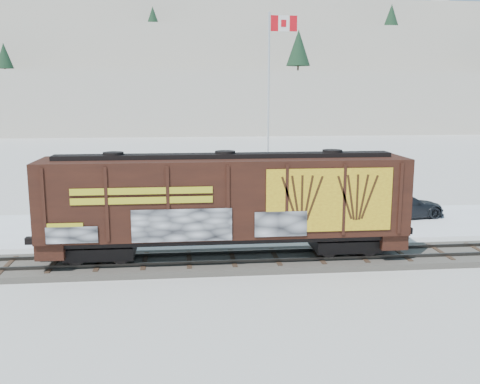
{
  "coord_description": "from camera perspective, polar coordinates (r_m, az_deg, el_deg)",
  "views": [
    {
      "loc": [
        -2.11,
        -23.55,
        7.72
      ],
      "look_at": [
        0.65,
        3.0,
        2.83
      ],
      "focal_mm": 40.0,
      "sensor_mm": 36.0,
      "label": 1
    }
  ],
  "objects": [
    {
      "name": "hopper_railcar",
      "position": [
        24.07,
        -1.57,
        -0.86
      ],
      "size": [
        16.24,
        3.06,
        4.7
      ],
      "color": "black",
      "rests_on": "rail_track"
    },
    {
      "name": "car_dark",
      "position": [
        35.22,
        16.97,
        -1.39
      ],
      "size": [
        5.65,
        3.12,
        1.55
      ],
      "primitive_type": "imported",
      "rotation": [
        0.0,
        0.0,
        1.76
      ],
      "color": "black",
      "rests_on": "parking_strip"
    },
    {
      "name": "rail_track",
      "position": [
        24.82,
        -0.79,
        -7.37
      ],
      "size": [
        50.0,
        3.4,
        0.43
      ],
      "color": "#59544C",
      "rests_on": "ground"
    },
    {
      "name": "car_white",
      "position": [
        31.48,
        -10.48,
        -2.65
      ],
      "size": [
        4.39,
        2.72,
        1.37
      ],
      "primitive_type": "imported",
      "rotation": [
        0.0,
        0.0,
        1.24
      ],
      "color": "silver",
      "rests_on": "parking_strip"
    },
    {
      "name": "flagpole",
      "position": [
        36.19,
        3.18,
        5.9
      ],
      "size": [
        2.3,
        0.9,
        12.96
      ],
      "color": "silver",
      "rests_on": "ground"
    },
    {
      "name": "car_silver",
      "position": [
        30.36,
        -12.68,
        -3.0
      ],
      "size": [
        4.9,
        2.68,
        1.58
      ],
      "primitive_type": "imported",
      "rotation": [
        0.0,
        0.0,
        1.39
      ],
      "color": "silver",
      "rests_on": "parking_strip"
    },
    {
      "name": "hillside",
      "position": [
        163.49,
        -5.34,
        12.68
      ],
      "size": [
        360.0,
        110.0,
        93.0
      ],
      "color": "white",
      "rests_on": "ground"
    },
    {
      "name": "ground",
      "position": [
        24.87,
        -0.79,
        -7.69
      ],
      "size": [
        500.0,
        500.0,
        0.0
      ],
      "primitive_type": "plane",
      "color": "white",
      "rests_on": "ground"
    },
    {
      "name": "parking_strip",
      "position": [
        32.06,
        -2.0,
        -3.52
      ],
      "size": [
        40.0,
        8.0,
        0.03
      ],
      "primitive_type": "cube",
      "color": "white",
      "rests_on": "ground"
    }
  ]
}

